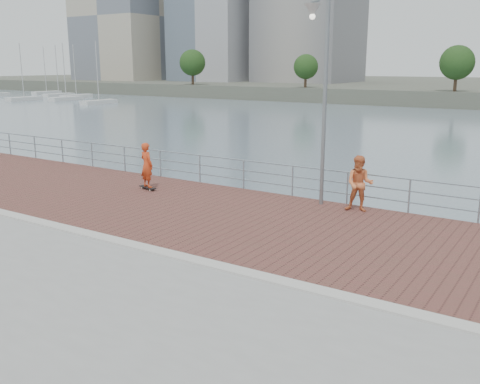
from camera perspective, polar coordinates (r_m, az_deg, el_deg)
The scene contains 9 objects.
water at distance 13.76m, azimuth -4.70°, elevation -15.17°, with size 400.00×400.00×0.00m, color slate.
brick_lane at distance 15.75m, azimuth 3.18°, elevation -3.42°, with size 40.00×6.80×0.02m, color brown.
curb at distance 12.91m, azimuth -4.88°, elevation -7.24°, with size 40.00×0.40×0.06m, color #B7B5AD.
guardrail at distance 18.52m, azimuth 8.46°, elevation 1.21°, with size 39.06×0.06×1.13m.
street_lamp at distance 17.07m, azimuth 8.51°, elevation 13.79°, with size 0.48×1.41×6.64m.
skateboard at distance 20.25m, azimuth -9.83°, elevation 0.48°, with size 0.87×0.41×0.10m.
skateboarder at distance 20.08m, azimuth -9.92°, elevation 2.84°, with size 0.61×0.40×1.67m, color red.
bystander at distance 17.25m, azimuth 12.64°, elevation 0.86°, with size 0.87×0.68×1.79m, color #E07742.
marina at distance 111.87m, azimuth -19.54°, elevation 9.63°, with size 36.16×22.32×10.22m.
Camera 1 is at (7.46, -9.49, 4.60)m, focal length 40.00 mm.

